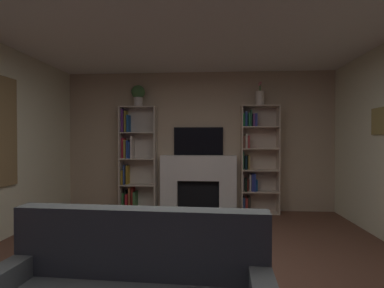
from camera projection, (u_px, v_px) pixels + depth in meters
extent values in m
plane|color=brown|center=(183.00, 286.00, 2.78)|extent=(7.21, 7.21, 0.00)
cube|color=tan|center=(199.00, 141.00, 5.78)|extent=(5.17, 0.06, 2.62)
cube|color=olive|center=(379.00, 121.00, 4.07)|extent=(0.03, 0.34, 0.36)
cube|color=slate|center=(378.00, 121.00, 4.07)|extent=(0.01, 0.28, 0.30)
cube|color=white|center=(169.00, 195.00, 5.71)|extent=(0.32, 0.20, 0.57)
cube|color=white|center=(228.00, 196.00, 5.63)|extent=(0.32, 0.20, 0.57)
cube|color=white|center=(198.00, 168.00, 5.66)|extent=(1.42, 0.20, 0.47)
cube|color=black|center=(198.00, 195.00, 5.73)|extent=(0.78, 0.08, 0.57)
cube|color=#58594E|center=(198.00, 213.00, 5.43)|extent=(1.52, 0.30, 0.03)
cube|color=black|center=(198.00, 141.00, 5.73)|extent=(0.93, 0.06, 0.52)
cube|color=beige|center=(121.00, 159.00, 5.71)|extent=(0.02, 0.30, 1.96)
cube|color=beige|center=(156.00, 159.00, 5.66)|extent=(0.02, 0.30, 1.96)
cube|color=beige|center=(140.00, 158.00, 5.83)|extent=(0.68, 0.02, 1.96)
cube|color=beige|center=(138.00, 210.00, 5.70)|extent=(0.64, 0.30, 0.02)
cube|color=#39813B|center=(124.00, 201.00, 5.77)|extent=(0.03, 0.17, 0.31)
cube|color=black|center=(126.00, 199.00, 5.76)|extent=(0.03, 0.17, 0.36)
cube|color=red|center=(128.00, 202.00, 5.72)|extent=(0.03, 0.26, 0.30)
cube|color=#945A34|center=(130.00, 198.00, 5.74)|extent=(0.04, 0.21, 0.43)
cube|color=#A72B25|center=(133.00, 198.00, 5.76)|extent=(0.04, 0.17, 0.42)
cube|color=#3C6A3C|center=(135.00, 200.00, 5.71)|extent=(0.04, 0.25, 0.34)
cube|color=beige|center=(138.00, 185.00, 5.69)|extent=(0.64, 0.30, 0.02)
cube|color=#A27B23|center=(123.00, 177.00, 5.73)|extent=(0.03, 0.24, 0.26)
cube|color=#304588|center=(125.00, 174.00, 5.73)|extent=(0.02, 0.24, 0.36)
cube|color=#A37D24|center=(128.00, 175.00, 5.75)|extent=(0.03, 0.18, 0.35)
cube|color=beige|center=(138.00, 159.00, 5.69)|extent=(0.64, 0.30, 0.02)
cube|color=#AE2037|center=(124.00, 148.00, 5.74)|extent=(0.04, 0.19, 0.38)
cube|color=olive|center=(126.00, 149.00, 5.72)|extent=(0.04, 0.24, 0.35)
cube|color=#274195|center=(129.00, 149.00, 5.70)|extent=(0.03, 0.25, 0.34)
cube|color=#22458C|center=(131.00, 150.00, 5.71)|extent=(0.02, 0.24, 0.31)
cube|color=beige|center=(133.00, 147.00, 5.71)|extent=(0.03, 0.23, 0.42)
cube|color=beige|center=(138.00, 133.00, 5.68)|extent=(0.64, 0.30, 0.02)
cube|color=#5A2970|center=(123.00, 121.00, 5.73)|extent=(0.04, 0.21, 0.43)
cube|color=olive|center=(126.00, 122.00, 5.74)|extent=(0.03, 0.18, 0.40)
cube|color=#1E4F8B|center=(129.00, 124.00, 5.73)|extent=(0.04, 0.18, 0.33)
cube|color=beige|center=(138.00, 107.00, 5.67)|extent=(0.64, 0.30, 0.02)
cube|color=beige|center=(242.00, 159.00, 5.54)|extent=(0.02, 0.32, 1.96)
cube|color=beige|center=(278.00, 159.00, 5.50)|extent=(0.02, 0.32, 1.96)
cube|color=beige|center=(258.00, 159.00, 5.67)|extent=(0.68, 0.02, 1.96)
cube|color=beige|center=(260.00, 212.00, 5.54)|extent=(0.64, 0.32, 0.02)
cube|color=#304980|center=(243.00, 204.00, 5.60)|extent=(0.04, 0.20, 0.26)
cube|color=#B3312D|center=(246.00, 204.00, 5.59)|extent=(0.04, 0.21, 0.25)
cube|color=#28251E|center=(249.00, 204.00, 5.58)|extent=(0.04, 0.22, 0.27)
cube|color=beige|center=(260.00, 191.00, 5.53)|extent=(0.64, 0.32, 0.02)
cube|color=beige|center=(243.00, 182.00, 5.59)|extent=(0.02, 0.21, 0.31)
cube|color=black|center=(246.00, 185.00, 5.55)|extent=(0.03, 0.27, 0.22)
cube|color=#B33427|center=(247.00, 185.00, 5.60)|extent=(0.02, 0.18, 0.20)
cube|color=beige|center=(250.00, 182.00, 5.58)|extent=(0.03, 0.20, 0.29)
cube|color=#333B9B|center=(252.00, 182.00, 5.55)|extent=(0.02, 0.25, 0.31)
cube|color=#263C98|center=(254.00, 182.00, 5.55)|extent=(0.03, 0.26, 0.32)
cube|color=#185095|center=(256.00, 185.00, 5.58)|extent=(0.02, 0.20, 0.20)
cube|color=beige|center=(260.00, 170.00, 5.52)|extent=(0.64, 0.32, 0.02)
cube|color=#3C7C55|center=(243.00, 160.00, 5.59)|extent=(0.02, 0.18, 0.32)
cube|color=black|center=(246.00, 163.00, 5.59)|extent=(0.04, 0.19, 0.25)
cube|color=olive|center=(248.00, 162.00, 5.58)|extent=(0.02, 0.19, 0.26)
cube|color=beige|center=(260.00, 149.00, 5.52)|extent=(0.64, 0.32, 0.02)
cube|color=brown|center=(244.00, 142.00, 5.57)|extent=(0.04, 0.22, 0.22)
cube|color=beige|center=(246.00, 141.00, 5.56)|extent=(0.03, 0.23, 0.26)
cube|color=#A73336|center=(248.00, 142.00, 5.54)|extent=(0.03, 0.26, 0.23)
cube|color=beige|center=(260.00, 127.00, 5.51)|extent=(0.64, 0.32, 0.02)
cube|color=#1F7D49|center=(243.00, 120.00, 5.56)|extent=(0.03, 0.22, 0.24)
cube|color=#2F4D90|center=(246.00, 119.00, 5.56)|extent=(0.04, 0.22, 0.27)
cube|color=#256940|center=(249.00, 120.00, 5.54)|extent=(0.03, 0.25, 0.25)
cube|color=#387854|center=(251.00, 118.00, 5.57)|extent=(0.02, 0.18, 0.31)
cube|color=#61326D|center=(253.00, 120.00, 5.55)|extent=(0.03, 0.22, 0.23)
cube|color=#333C8E|center=(256.00, 120.00, 5.56)|extent=(0.04, 0.20, 0.24)
cube|color=beige|center=(260.00, 106.00, 5.51)|extent=(0.64, 0.32, 0.02)
cylinder|color=beige|center=(138.00, 102.00, 5.67)|extent=(0.17, 0.17, 0.17)
sphere|color=#3E6939|center=(138.00, 92.00, 5.67)|extent=(0.26, 0.26, 0.26)
cylinder|color=beige|center=(260.00, 99.00, 5.52)|extent=(0.16, 0.16, 0.26)
cylinder|color=#4C7F3F|center=(260.00, 88.00, 5.49)|extent=(0.01, 0.01, 0.12)
sphere|color=#D27281|center=(260.00, 84.00, 5.49)|extent=(0.04, 0.04, 0.04)
cylinder|color=#4C7F3F|center=(259.00, 88.00, 5.48)|extent=(0.01, 0.01, 0.12)
sphere|color=#D27281|center=(259.00, 85.00, 5.48)|extent=(0.04, 0.04, 0.04)
cylinder|color=#4C7F3F|center=(261.00, 87.00, 5.48)|extent=(0.01, 0.01, 0.15)
sphere|color=#D27281|center=(261.00, 83.00, 5.48)|extent=(0.04, 0.04, 0.04)
cylinder|color=#4C7F3F|center=(260.00, 87.00, 5.52)|extent=(0.01, 0.01, 0.14)
sphere|color=#D27281|center=(260.00, 84.00, 5.52)|extent=(0.05, 0.05, 0.05)
cube|color=#575B5B|center=(140.00, 243.00, 2.02)|extent=(1.71, 0.24, 0.46)
cube|color=brown|center=(152.00, 252.00, 2.50)|extent=(0.74, 0.41, 0.04)
cylinder|color=brown|center=(103.00, 287.00, 2.35)|extent=(0.05, 0.05, 0.39)
cylinder|color=brown|center=(118.00, 267.00, 2.71)|extent=(0.05, 0.05, 0.39)
cylinder|color=brown|center=(195.00, 270.00, 2.66)|extent=(0.05, 0.05, 0.39)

